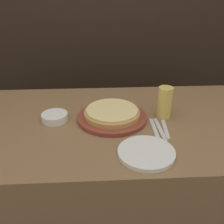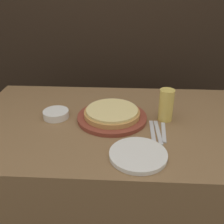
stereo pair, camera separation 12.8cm
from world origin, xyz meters
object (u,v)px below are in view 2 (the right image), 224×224
at_px(dinner_plate, 138,155).
at_px(fork, 153,132).
at_px(spoon, 164,132).
at_px(dinner_knife, 158,132).
at_px(pizza_on_board, 112,115).
at_px(side_bowl, 56,114).
at_px(beer_glass, 166,104).

distance_m(dinner_plate, fork, 0.20).
bearing_deg(fork, spoon, 0.00).
height_order(dinner_knife, spoon, same).
xyz_separation_m(pizza_on_board, side_bowl, (-0.28, 0.00, -0.01)).
bearing_deg(beer_glass, fork, -119.07).
bearing_deg(fork, pizza_on_board, 149.24).
bearing_deg(dinner_knife, beer_glass, 70.39).
bearing_deg(beer_glass, side_bowl, -179.27).
bearing_deg(beer_glass, pizza_on_board, -177.50).
bearing_deg(dinner_knife, spoon, 0.00).
height_order(beer_glass, dinner_plate, beer_glass).
relative_size(side_bowl, spoon, 0.74).
bearing_deg(dinner_knife, side_bowl, 166.62).
height_order(fork, dinner_knife, same).
bearing_deg(pizza_on_board, dinner_plate, -68.17).
relative_size(beer_glass, dinner_plate, 0.69).
xyz_separation_m(pizza_on_board, dinner_knife, (0.22, -0.11, -0.02)).
relative_size(pizza_on_board, dinner_plate, 1.49).
xyz_separation_m(fork, dinner_knife, (0.02, 0.00, 0.00)).
distance_m(dinner_plate, dinner_knife, 0.21).
bearing_deg(side_bowl, dinner_plate, -37.10).
relative_size(dinner_plate, spoon, 1.33).
distance_m(beer_glass, spoon, 0.15).
bearing_deg(spoon, dinner_knife, 180.00).
relative_size(beer_glass, side_bowl, 1.24).
height_order(pizza_on_board, spoon, pizza_on_board).
bearing_deg(fork, beer_glass, 60.93).
distance_m(dinner_plate, side_bowl, 0.50).
xyz_separation_m(side_bowl, spoon, (0.52, -0.12, -0.02)).
xyz_separation_m(pizza_on_board, beer_glass, (0.26, 0.01, 0.06)).
bearing_deg(spoon, pizza_on_board, 154.74).
distance_m(pizza_on_board, dinner_plate, 0.32).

